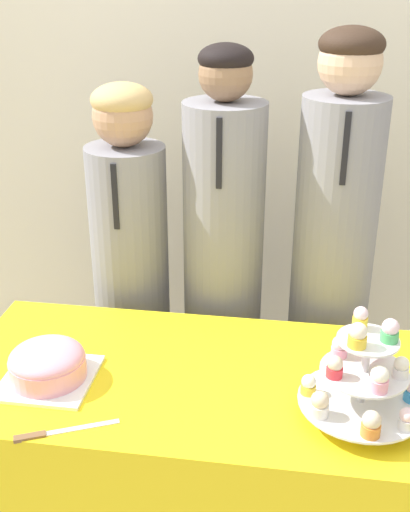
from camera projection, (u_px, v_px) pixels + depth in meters
The scene contains 8 objects.
wall_back at pixel (246, 80), 2.55m from camera, with size 9.00×0.06×2.70m.
table at pixel (203, 474), 1.95m from camera, with size 1.41×0.67×0.72m.
round_cake at pixel (47, 363), 1.76m from camera, with size 0.25×0.25×0.11m.
cake_knife at pixel (49, 433), 1.57m from camera, with size 0.24×0.12×0.01m.
cupcake_stand at pixel (364, 376), 1.58m from camera, with size 0.32×0.32×0.29m.
student_0 at pixel (132, 286), 2.34m from camera, with size 0.27×0.28×1.43m.
student_1 at pixel (223, 281), 2.28m from camera, with size 0.28×0.28×1.55m.
student_2 at pixel (331, 278), 2.21m from camera, with size 0.27×0.28×1.61m.
Camera 1 is at (0.23, -1.14, 1.77)m, focal length 45.00 mm.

